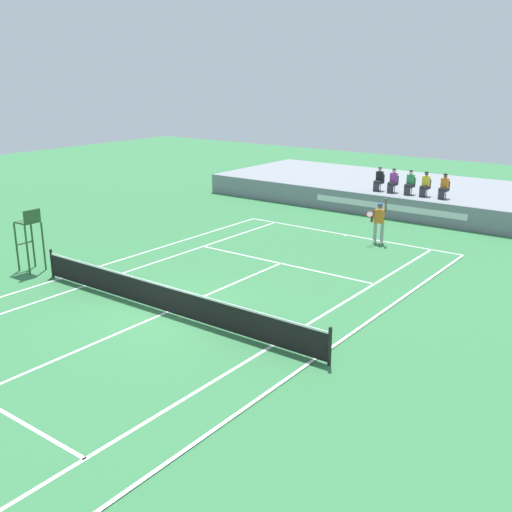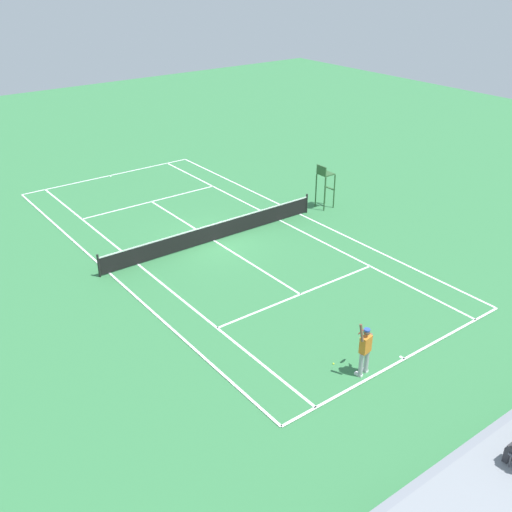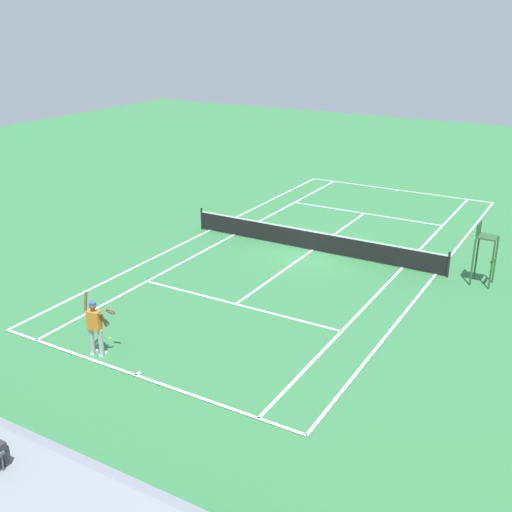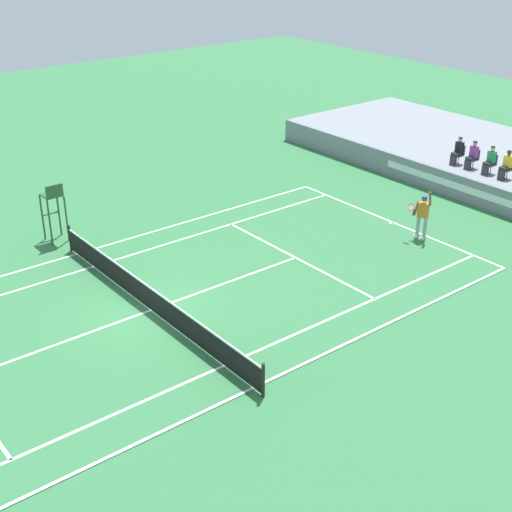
{
  "view_description": "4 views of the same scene",
  "coord_description": "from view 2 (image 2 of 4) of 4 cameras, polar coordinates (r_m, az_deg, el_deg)",
  "views": [
    {
      "loc": [
        12.89,
        -12.52,
        7.32
      ],
      "look_at": [
        0.52,
        4.06,
        1.0
      ],
      "focal_mm": 42.14,
      "sensor_mm": 36.0,
      "label": 1
    },
    {
      "loc": [
        14.27,
        22.29,
        12.63
      ],
      "look_at": [
        0.52,
        4.06,
        1.0
      ],
      "focal_mm": 42.18,
      "sensor_mm": 36.0,
      "label": 2
    },
    {
      "loc": [
        -10.8,
        23.5,
        9.69
      ],
      "look_at": [
        0.52,
        4.06,
        1.0
      ],
      "focal_mm": 43.51,
      "sensor_mm": 36.0,
      "label": 3
    },
    {
      "loc": [
        18.47,
        -10.22,
        12.16
      ],
      "look_at": [
        0.52,
        4.06,
        1.0
      ],
      "focal_mm": 50.79,
      "sensor_mm": 36.0,
      "label": 4
    }
  ],
  "objects": [
    {
      "name": "ground_plane",
      "position": [
        29.32,
        -3.96,
        1.41
      ],
      "size": [
        80.0,
        80.0,
        0.0
      ],
      "primitive_type": "plane",
      "color": "#337542"
    },
    {
      "name": "net",
      "position": [
        29.1,
        -4.0,
        2.34
      ],
      "size": [
        11.98,
        0.1,
        1.07
      ],
      "color": "black",
      "rests_on": "ground"
    },
    {
      "name": "tennis_ball",
      "position": [
        21.01,
        7.36,
        -10.1
      ],
      "size": [
        0.07,
        0.07,
        0.07
      ],
      "primitive_type": "sphere",
      "color": "#D1E533",
      "rests_on": "ground"
    },
    {
      "name": "court",
      "position": [
        29.31,
        -3.96,
        1.43
      ],
      "size": [
        11.08,
        23.88,
        0.03
      ],
      "color": "#337542",
      "rests_on": "ground"
    },
    {
      "name": "umpire_chair",
      "position": [
        32.85,
        6.53,
        7.12
      ],
      "size": [
        0.77,
        0.77,
        2.44
      ],
      "color": "#2D562D",
      "rests_on": "ground"
    },
    {
      "name": "tennis_player",
      "position": [
        20.17,
        10.27,
        -8.73
      ],
      "size": [
        0.75,
        0.72,
        2.08
      ],
      "color": "#9E9EA3",
      "rests_on": "ground"
    }
  ]
}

